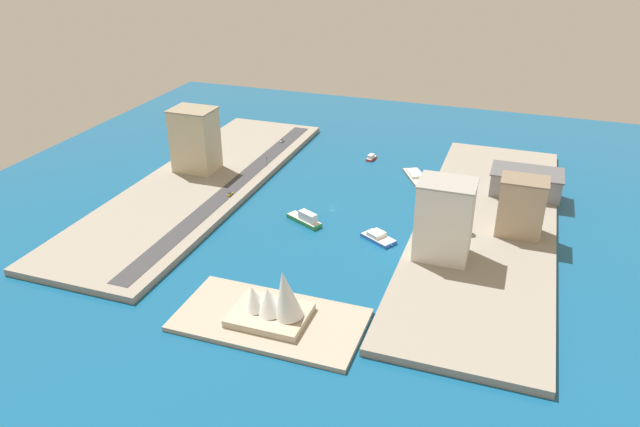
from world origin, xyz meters
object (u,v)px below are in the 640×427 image
at_px(taxi_yellow_cab, 230,194).
at_px(traffic_light_waterfront, 267,161).
at_px(opera_landmark, 274,302).
at_px(tugboat_red, 371,157).
at_px(apartment_midrise_tan, 521,207).
at_px(warehouse_low_gray, 526,182).
at_px(catamaran_blue, 378,237).
at_px(ferry_green_doubledeck, 305,219).
at_px(van_white, 282,141).
at_px(barge_flat_brown, 416,175).
at_px(hotel_broad_white, 444,220).
at_px(office_block_beige, 195,140).

distance_m(taxi_yellow_cab, traffic_light_waterfront, 47.26).
distance_m(traffic_light_waterfront, opera_landmark, 160.95).
relative_size(tugboat_red, apartment_midrise_tan, 0.36).
relative_size(apartment_midrise_tan, warehouse_low_gray, 0.75).
height_order(catamaran_blue, apartment_midrise_tan, apartment_midrise_tan).
xyz_separation_m(tugboat_red, ferry_green_doubledeck, (9.52, 101.88, 1.07)).
xyz_separation_m(van_white, opera_landmark, (-76.64, 192.38, 5.89)).
bearing_deg(warehouse_low_gray, opera_landmark, 60.31).
xyz_separation_m(tugboat_red, opera_landmark, (-9.69, 188.93, 8.72)).
relative_size(catamaran_blue, taxi_yellow_cab, 4.61).
bearing_deg(traffic_light_waterfront, catamaran_blue, 144.62).
relative_size(tugboat_red, ferry_green_doubledeck, 0.47).
bearing_deg(van_white, barge_flat_brown, 167.07).
distance_m(catamaran_blue, opera_landmark, 85.43).
xyz_separation_m(barge_flat_brown, taxi_yellow_cab, (94.89, 70.21, 3.22)).
distance_m(hotel_broad_white, opera_landmark, 91.45).
distance_m(ferry_green_doubledeck, hotel_broad_white, 79.60).
height_order(office_block_beige, opera_landmark, office_block_beige).
relative_size(tugboat_red, catamaran_blue, 0.55).
height_order(ferry_green_doubledeck, opera_landmark, opera_landmark).
xyz_separation_m(apartment_midrise_tan, office_block_beige, (197.24, -21.34, 4.77)).
height_order(ferry_green_doubledeck, hotel_broad_white, hotel_broad_white).
bearing_deg(apartment_midrise_tan, van_white, -27.32).
height_order(barge_flat_brown, traffic_light_waterfront, traffic_light_waterfront).
bearing_deg(traffic_light_waterfront, hotel_broad_white, 148.83).
bearing_deg(opera_landmark, barge_flat_brown, -98.26).
relative_size(tugboat_red, office_block_beige, 0.28).
bearing_deg(traffic_light_waterfront, tugboat_red, -143.49).
relative_size(ferry_green_doubledeck, office_block_beige, 0.58).
xyz_separation_m(barge_flat_brown, hotel_broad_white, (-31.59, 98.05, 21.61)).
xyz_separation_m(warehouse_low_gray, van_white, (167.22, -33.49, -5.99)).
height_order(barge_flat_brown, tugboat_red, tugboat_red).
relative_size(barge_flat_brown, apartment_midrise_tan, 0.95).
xyz_separation_m(tugboat_red, hotel_broad_white, (-65.82, 117.82, 21.19)).
bearing_deg(hotel_broad_white, van_white, -42.41).
relative_size(ferry_green_doubledeck, warehouse_low_gray, 0.57).
distance_m(apartment_midrise_tan, traffic_light_waterfront, 162.31).
bearing_deg(opera_landmark, hotel_broad_white, -128.29).
xyz_separation_m(ferry_green_doubledeck, traffic_light_waterfront, (48.47, -58.95, 5.19)).
bearing_deg(opera_landmark, van_white, -68.28).
xyz_separation_m(hotel_broad_white, opera_landmark, (56.14, 71.11, -12.47)).
xyz_separation_m(warehouse_low_gray, taxi_yellow_cab, (160.92, 59.94, -6.02)).
bearing_deg(office_block_beige, ferry_green_doubledeck, 155.23).
height_order(ferry_green_doubledeck, apartment_midrise_tan, apartment_midrise_tan).
bearing_deg(warehouse_low_gray, taxi_yellow_cab, 20.43).
relative_size(ferry_green_doubledeck, opera_landmark, 0.74).
relative_size(office_block_beige, opera_landmark, 1.27).
bearing_deg(hotel_broad_white, traffic_light_waterfront, -31.17).
height_order(apartment_midrise_tan, van_white, apartment_midrise_tan).
relative_size(barge_flat_brown, traffic_light_waterfront, 4.41).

